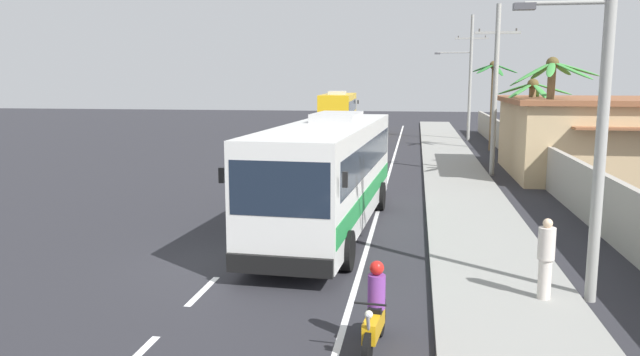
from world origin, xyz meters
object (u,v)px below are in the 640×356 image
(coach_bus_far_lane, at_px, (338,112))
(utility_pole_mid, at_px, (495,87))
(palm_nearest, at_px, (493,84))
(coach_bus_foreground, at_px, (329,171))
(utility_pole_far, at_px, (469,75))
(roadside_building, at_px, (640,138))
(motorcycle_beside_bus, at_px, (375,314))
(palm_second, at_px, (532,108))
(palm_third, at_px, (551,94))
(utility_pole_nearest, at_px, (602,86))
(pedestrian_near_kerb, at_px, (546,257))

(coach_bus_far_lane, xyz_separation_m, utility_pole_mid, (10.65, -22.35, 2.42))
(palm_nearest, bearing_deg, coach_bus_far_lane, 137.10)
(coach_bus_foreground, bearing_deg, palm_nearest, 72.10)
(utility_pole_far, xyz_separation_m, roadside_building, (6.96, -17.64, -3.21))
(coach_bus_foreground, relative_size, motorcycle_beside_bus, 6.04)
(palm_second, bearing_deg, palm_third, -86.19)
(palm_third, bearing_deg, utility_pole_mid, 134.11)
(palm_nearest, bearing_deg, palm_third, -85.83)
(motorcycle_beside_bus, distance_m, palm_second, 23.45)
(utility_pole_nearest, xyz_separation_m, palm_nearest, (1.26, 29.52, -0.14))
(coach_bus_foreground, xyz_separation_m, pedestrian_near_kerb, (5.51, -5.88, -0.87))
(utility_pole_far, relative_size, roadside_building, 0.74)
(palm_nearest, distance_m, palm_third, 13.64)
(coach_bus_foreground, relative_size, palm_second, 2.44)
(motorcycle_beside_bus, xyz_separation_m, palm_nearest, (5.70, 32.68, 3.87))
(utility_pole_nearest, xyz_separation_m, palm_third, (2.25, 15.92, -0.54))
(pedestrian_near_kerb, bearing_deg, palm_third, -154.42)
(utility_pole_mid, distance_m, roadside_building, 7.55)
(utility_pole_far, bearing_deg, palm_third, -84.34)
(coach_bus_foreground, bearing_deg, roadside_building, 44.07)
(utility_pole_nearest, relative_size, palm_third, 1.50)
(pedestrian_near_kerb, relative_size, utility_pole_mid, 0.21)
(pedestrian_near_kerb, distance_m, utility_pole_nearest, 3.76)
(coach_bus_foreground, height_order, pedestrian_near_kerb, coach_bus_foreground)
(motorcycle_beside_bus, relative_size, utility_pole_nearest, 0.22)
(coach_bus_foreground, height_order, palm_second, palm_second)
(motorcycle_beside_bus, relative_size, palm_third, 0.34)
(coach_bus_foreground, distance_m, utility_pole_mid, 14.50)
(motorcycle_beside_bus, relative_size, palm_second, 0.40)
(utility_pole_mid, xyz_separation_m, palm_nearest, (1.20, 11.33, 0.11))
(coach_bus_foreground, distance_m, utility_pole_far, 31.78)
(palm_nearest, height_order, roadside_building, palm_nearest)
(coach_bus_foreground, xyz_separation_m, utility_pole_far, (6.73, 30.89, 3.25))
(utility_pole_far, bearing_deg, utility_pole_mid, -90.54)
(roadside_building, bearing_deg, utility_pole_nearest, -110.98)
(palm_nearest, bearing_deg, pedestrian_near_kerb, -94.31)
(coach_bus_foreground, relative_size, utility_pole_mid, 1.40)
(coach_bus_foreground, xyz_separation_m, utility_pole_nearest, (6.50, -5.49, 2.74))
(coach_bus_far_lane, distance_m, motorcycle_beside_bus, 44.15)
(palm_nearest, bearing_deg, coach_bus_foreground, -107.90)
(motorcycle_beside_bus, height_order, pedestrian_near_kerb, pedestrian_near_kerb)
(utility_pole_nearest, bearing_deg, pedestrian_near_kerb, -158.78)
(utility_pole_far, distance_m, roadside_building, 19.23)
(palm_third, bearing_deg, palm_second, 93.81)
(pedestrian_near_kerb, bearing_deg, motorcycle_beside_bus, -14.31)
(motorcycle_beside_bus, bearing_deg, palm_third, 70.67)
(utility_pole_mid, xyz_separation_m, utility_pole_far, (0.17, 18.19, 0.76))
(coach_bus_foreground, height_order, roadside_building, roadside_building)
(coach_bus_far_lane, relative_size, utility_pole_far, 1.10)
(utility_pole_mid, distance_m, utility_pole_far, 18.21)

